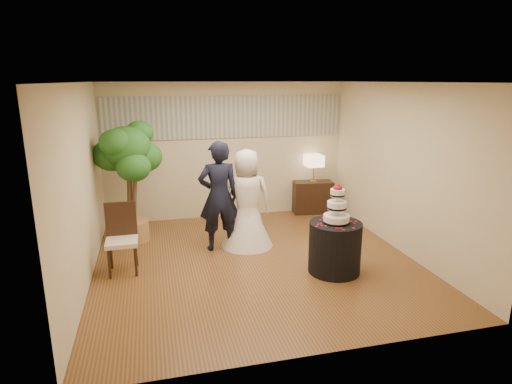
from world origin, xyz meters
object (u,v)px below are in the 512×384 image
object	(u,v)px
wedding_cake	(337,203)
console	(313,197)
table_lamp	(314,168)
bride	(247,198)
cake_table	(335,247)
side_chair	(122,240)
groom	(219,196)
ficus_tree	(129,182)

from	to	relation	value
wedding_cake	console	xyz separation A→B (m)	(0.77, 2.90, -0.73)
wedding_cake	table_lamp	xyz separation A→B (m)	(0.77, 2.90, -0.09)
bride	table_lamp	world-z (taller)	bride
cake_table	side_chair	size ratio (longest dim) A/B	0.74
groom	bride	world-z (taller)	groom
groom	ficus_tree	distance (m)	1.66
groom	ficus_tree	xyz separation A→B (m)	(-1.47, 0.77, 0.15)
groom	cake_table	size ratio (longest dim) A/B	2.40
wedding_cake	table_lamp	size ratio (longest dim) A/B	1.03
wedding_cake	ficus_tree	distance (m)	3.66
groom	bride	distance (m)	0.50
wedding_cake	bride	bearing A→B (deg)	127.41
groom	wedding_cake	distance (m)	2.04
console	ficus_tree	world-z (taller)	ficus_tree
ficus_tree	console	bearing A→B (deg)	12.03
groom	bride	bearing A→B (deg)	-175.54
table_lamp	ficus_tree	bearing A→B (deg)	-167.97
bride	console	world-z (taller)	bride
wedding_cake	ficus_tree	world-z (taller)	ficus_tree
console	ficus_tree	xyz separation A→B (m)	(-3.78, -0.81, 0.74)
groom	bride	xyz separation A→B (m)	(0.49, 0.04, -0.08)
cake_table	console	bearing A→B (deg)	75.04
side_chair	ficus_tree	bearing A→B (deg)	85.51
console	table_lamp	xyz separation A→B (m)	(0.00, 0.00, 0.64)
bride	wedding_cake	xyz separation A→B (m)	(1.05, -1.37, 0.22)
cake_table	table_lamp	size ratio (longest dim) A/B	1.35
bride	cake_table	distance (m)	1.79
groom	table_lamp	world-z (taller)	groom
bride	ficus_tree	distance (m)	2.10
wedding_cake	side_chair	distance (m)	3.24
table_lamp	ficus_tree	size ratio (longest dim) A/B	0.27
groom	table_lamp	size ratio (longest dim) A/B	3.24
cake_table	ficus_tree	size ratio (longest dim) A/B	0.36
wedding_cake	side_chair	size ratio (longest dim) A/B	0.57
groom	wedding_cake	size ratio (longest dim) A/B	3.15
groom	wedding_cake	xyz separation A→B (m)	(1.54, -1.32, 0.14)
cake_table	side_chair	distance (m)	3.20
bride	table_lamp	xyz separation A→B (m)	(1.82, 1.53, 0.13)
cake_table	table_lamp	bearing A→B (deg)	75.04
groom	side_chair	size ratio (longest dim) A/B	1.79
console	side_chair	bearing A→B (deg)	-143.62
bride	side_chair	xyz separation A→B (m)	(-2.06, -0.63, -0.33)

